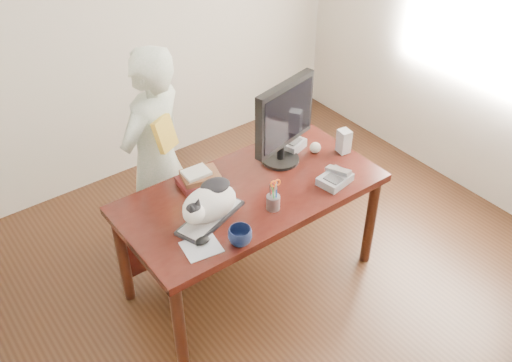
% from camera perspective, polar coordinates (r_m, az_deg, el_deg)
% --- Properties ---
extents(room, '(4.50, 4.50, 4.50)m').
position_cam_1_polar(room, '(2.71, 7.00, 2.84)').
color(room, black).
rests_on(room, ground).
extents(desk, '(1.60, 0.80, 0.75)m').
position_cam_1_polar(desk, '(3.58, -1.24, -2.18)').
color(desk, black).
rests_on(desk, ground).
extents(keyboard, '(0.47, 0.30, 0.03)m').
position_cam_1_polar(keyboard, '(3.23, -4.59, -3.64)').
color(keyboard, black).
rests_on(keyboard, desk).
extents(cat, '(0.42, 0.31, 0.24)m').
position_cam_1_polar(cat, '(3.15, -4.81, -2.23)').
color(cat, silver).
rests_on(cat, keyboard).
extents(monitor, '(0.50, 0.29, 0.56)m').
position_cam_1_polar(monitor, '(3.51, 2.86, 6.20)').
color(monitor, black).
rests_on(monitor, desk).
extents(pen_cup, '(0.09, 0.09, 0.20)m').
position_cam_1_polar(pen_cup, '(3.27, 1.74, -1.98)').
color(pen_cup, gray).
rests_on(pen_cup, desk).
extents(mousepad, '(0.22, 0.20, 0.00)m').
position_cam_1_polar(mousepad, '(3.07, -5.49, -6.58)').
color(mousepad, silver).
rests_on(mousepad, desk).
extents(mouse, '(0.10, 0.07, 0.04)m').
position_cam_1_polar(mouse, '(3.08, -5.39, -5.97)').
color(mouse, black).
rests_on(mouse, mousepad).
extents(coffee_mug, '(0.18, 0.18, 0.10)m').
position_cam_1_polar(coffee_mug, '(3.05, -1.60, -5.53)').
color(coffee_mug, '#0D1634').
rests_on(coffee_mug, desk).
extents(phone, '(0.22, 0.19, 0.09)m').
position_cam_1_polar(phone, '(3.51, 7.93, 0.27)').
color(phone, slate).
rests_on(phone, desk).
extents(speaker, '(0.08, 0.09, 0.16)m').
position_cam_1_polar(speaker, '(3.77, 8.78, 3.96)').
color(speaker, '#9A9A9C').
rests_on(speaker, desk).
extents(baseball, '(0.07, 0.07, 0.07)m').
position_cam_1_polar(baseball, '(3.76, 5.95, 3.34)').
color(baseball, silver).
rests_on(baseball, desk).
extents(book_stack, '(0.27, 0.22, 0.09)m').
position_cam_1_polar(book_stack, '(3.48, -5.73, 0.32)').
color(book_stack, '#481314').
rests_on(book_stack, desk).
extents(calculator, '(0.21, 0.25, 0.06)m').
position_cam_1_polar(calculator, '(3.81, 3.18, 3.86)').
color(calculator, slate).
rests_on(calculator, desk).
extents(person, '(0.67, 0.57, 1.54)m').
position_cam_1_polar(person, '(3.72, -9.98, 2.16)').
color(person, white).
rests_on(person, ground).
extents(held_book, '(0.17, 0.14, 0.20)m').
position_cam_1_polar(held_book, '(3.44, -9.10, 4.68)').
color(held_book, gold).
rests_on(held_book, person).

